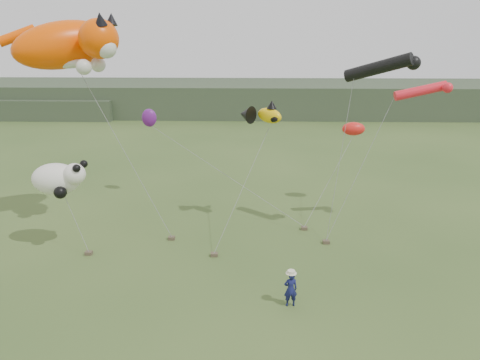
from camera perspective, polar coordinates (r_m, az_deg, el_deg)
ground at (r=20.77m, az=2.01°, el=-13.90°), size 120.00×120.00×0.00m
headland at (r=63.01m, az=-1.07°, el=9.88°), size 90.00×13.00×4.00m
festival_attendant at (r=19.83m, az=6.19°, el=-13.09°), size 0.61×0.45×1.54m
sandbag_anchors at (r=25.12m, az=-2.04°, el=-7.64°), size 12.61×3.67×0.18m
cat_kite at (r=25.87m, az=-19.85°, el=15.29°), size 6.88×5.00×3.11m
fish_kite at (r=25.70m, az=2.55°, el=7.97°), size 2.71×1.78×1.30m
tube_kites at (r=25.06m, az=18.78°, el=12.02°), size 5.69×2.91×2.60m
panda_kite at (r=25.00m, az=-21.20°, el=0.15°), size 2.84×1.84×1.77m
misc_kites at (r=29.58m, az=2.98°, el=6.83°), size 14.07×1.86×1.40m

